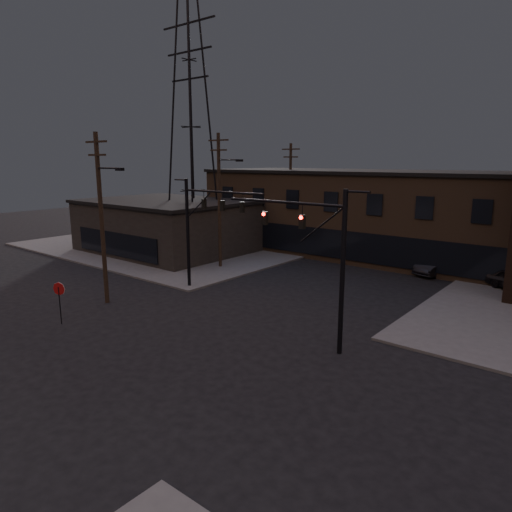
% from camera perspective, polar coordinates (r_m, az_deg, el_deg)
% --- Properties ---
extents(ground, '(140.00, 140.00, 0.00)m').
position_cam_1_polar(ground, '(23.74, -9.36, -11.29)').
color(ground, black).
rests_on(ground, ground).
extents(sidewalk_nw, '(30.00, 30.00, 0.15)m').
position_cam_1_polar(sidewalk_nw, '(53.72, -7.53, 1.93)').
color(sidewalk_nw, '#474744').
rests_on(sidewalk_nw, ground).
extents(building_row, '(40.00, 12.00, 8.00)m').
position_cam_1_polar(building_row, '(45.74, 17.67, 4.71)').
color(building_row, '#4D3A29').
rests_on(building_row, ground).
extents(building_left, '(16.00, 12.00, 5.00)m').
position_cam_1_polar(building_left, '(47.93, -11.16, 3.55)').
color(building_left, black).
rests_on(building_left, ground).
extents(traffic_signal_near, '(7.12, 0.24, 8.00)m').
position_cam_1_polar(traffic_signal_near, '(22.31, 8.27, 0.52)').
color(traffic_signal_near, black).
rests_on(traffic_signal_near, ground).
extents(traffic_signal_far, '(7.12, 0.24, 8.00)m').
position_cam_1_polar(traffic_signal_far, '(32.49, -7.04, 4.26)').
color(traffic_signal_far, black).
rests_on(traffic_signal_far, ground).
extents(stop_sign, '(0.72, 0.33, 2.48)m').
position_cam_1_polar(stop_sign, '(28.42, -23.40, -4.28)').
color(stop_sign, black).
rests_on(stop_sign, ground).
extents(utility_pole_near, '(3.70, 0.28, 11.00)m').
position_cam_1_polar(utility_pole_near, '(30.83, -18.72, 4.91)').
color(utility_pole_near, black).
rests_on(utility_pole_near, ground).
extents(utility_pole_mid, '(3.70, 0.28, 11.50)m').
position_cam_1_polar(utility_pole_mid, '(39.21, -4.55, 7.25)').
color(utility_pole_mid, black).
rests_on(utility_pole_mid, ground).
extents(utility_pole_far, '(2.20, 0.28, 11.00)m').
position_cam_1_polar(utility_pole_far, '(49.22, 4.29, 7.80)').
color(utility_pole_far, black).
rests_on(utility_pole_far, ground).
extents(transmission_tower, '(7.00, 7.00, 25.00)m').
position_cam_1_polar(transmission_tower, '(47.38, -8.12, 15.68)').
color(transmission_tower, black).
rests_on(transmission_tower, ground).
extents(car_crossing, '(2.86, 5.07, 1.58)m').
position_cam_1_polar(car_crossing, '(40.52, 21.83, -1.06)').
color(car_crossing, black).
rests_on(car_crossing, ground).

